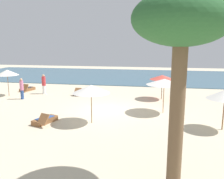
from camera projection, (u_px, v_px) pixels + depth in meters
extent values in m
plane|color=beige|center=(106.00, 109.00, 16.11)|extent=(60.00, 60.00, 0.00)
cube|color=#3D6075|center=(131.00, 76.00, 32.53)|extent=(48.00, 16.00, 0.06)
cylinder|color=brown|center=(224.00, 110.00, 12.10)|extent=(0.06, 0.06, 2.08)
cylinder|color=brown|center=(8.00, 83.00, 19.95)|extent=(0.04, 0.04, 2.21)
cone|color=silver|center=(7.00, 72.00, 19.77)|extent=(1.87, 1.87, 0.46)
cylinder|color=brown|center=(162.00, 87.00, 18.87)|extent=(0.05, 0.05, 1.92)
cone|color=#D84C3F|center=(162.00, 77.00, 18.71)|extent=(1.98, 1.98, 0.36)
cylinder|color=olive|center=(164.00, 96.00, 15.10)|extent=(0.05, 0.05, 2.18)
cone|color=white|center=(164.00, 82.00, 14.92)|extent=(2.26, 2.26, 0.38)
cylinder|color=olive|center=(91.00, 105.00, 13.13)|extent=(0.05, 0.05, 2.14)
cone|color=white|center=(91.00, 89.00, 12.96)|extent=(2.09, 2.09, 0.45)
cube|color=brown|center=(80.00, 93.00, 20.89)|extent=(0.69, 1.53, 0.28)
cube|color=brown|center=(78.00, 91.00, 20.15)|extent=(0.60, 0.54, 0.52)
cube|color=brown|center=(27.00, 89.00, 22.41)|extent=(1.00, 1.61, 0.28)
cube|color=brown|center=(25.00, 88.00, 21.67)|extent=(0.65, 0.50, 0.61)
cube|color=#26262D|center=(27.00, 88.00, 22.38)|extent=(0.79, 1.15, 0.03)
cube|color=brown|center=(45.00, 120.00, 13.35)|extent=(1.07, 1.61, 0.28)
cube|color=brown|center=(43.00, 119.00, 12.61)|extent=(0.69, 0.62, 0.56)
cube|color=#2D4C8C|center=(45.00, 118.00, 13.32)|extent=(0.83, 1.16, 0.03)
cylinder|color=#2D4C8C|center=(22.00, 95.00, 18.99)|extent=(0.29, 0.29, 0.74)
cylinder|color=#D17299|center=(22.00, 85.00, 18.85)|extent=(0.34, 0.34, 0.77)
sphere|color=tan|center=(21.00, 80.00, 18.76)|extent=(0.21, 0.21, 0.21)
cylinder|color=white|center=(44.00, 90.00, 21.00)|extent=(0.34, 0.34, 0.76)
cylinder|color=#BF3338|center=(44.00, 81.00, 20.86)|extent=(0.40, 0.40, 0.79)
sphere|color=tan|center=(43.00, 76.00, 20.76)|extent=(0.21, 0.21, 0.21)
cylinder|color=brown|center=(177.00, 117.00, 6.93)|extent=(0.44, 0.44, 4.59)
ellipsoid|color=#285B2D|center=(182.00, 18.00, 6.40)|extent=(2.79, 2.79, 1.53)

